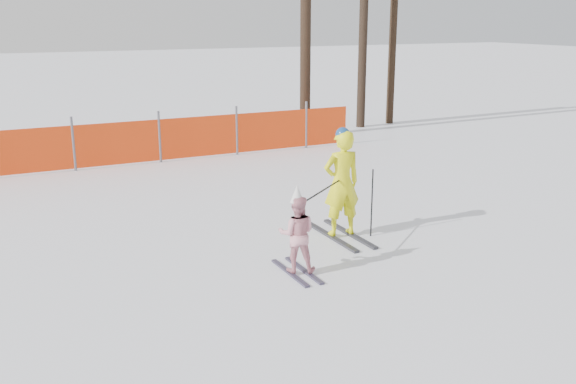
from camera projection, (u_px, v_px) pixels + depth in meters
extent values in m
plane|color=white|center=(304.00, 269.00, 9.04)|extent=(120.00, 120.00, 0.00)
cube|color=black|center=(331.00, 237.00, 10.29)|extent=(0.09, 1.55, 0.04)
cube|color=black|center=(349.00, 234.00, 10.44)|extent=(0.09, 1.55, 0.04)
imported|color=#FDFF15|center=(342.00, 183.00, 10.14)|extent=(0.65, 0.45, 1.70)
sphere|color=navy|center=(343.00, 134.00, 9.93)|extent=(0.22, 0.22, 0.22)
cube|color=black|center=(290.00, 273.00, 8.86)|extent=(0.09, 1.06, 0.03)
cube|color=black|center=(304.00, 270.00, 8.95)|extent=(0.09, 1.06, 0.03)
imported|color=pink|center=(297.00, 234.00, 8.76)|extent=(0.65, 0.60, 1.08)
cone|color=silver|center=(297.00, 194.00, 8.60)|extent=(0.19, 0.19, 0.24)
cylinder|color=black|center=(372.00, 203.00, 10.24)|extent=(0.02, 0.02, 1.11)
cylinder|color=black|center=(321.00, 192.00, 9.38)|extent=(1.14, 0.91, 0.02)
cylinder|color=#595960|center=(73.00, 144.00, 14.61)|extent=(0.06, 0.06, 1.25)
cylinder|color=#595960|center=(160.00, 137.00, 15.46)|extent=(0.06, 0.06, 1.25)
cylinder|color=#595960|center=(237.00, 131.00, 16.31)|extent=(0.06, 0.06, 1.25)
cylinder|color=#595960|center=(306.00, 125.00, 17.16)|extent=(0.06, 0.06, 1.25)
cube|color=#F93F0D|center=(8.00, 153.00, 14.04)|extent=(17.23, 0.03, 1.00)
cylinder|color=black|center=(306.00, 13.00, 18.12)|extent=(0.31, 0.31, 7.06)
cylinder|color=black|center=(363.00, 29.00, 19.79)|extent=(0.27, 0.27, 6.12)
cylinder|color=black|center=(392.00, 49.00, 20.68)|extent=(0.24, 0.24, 4.81)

